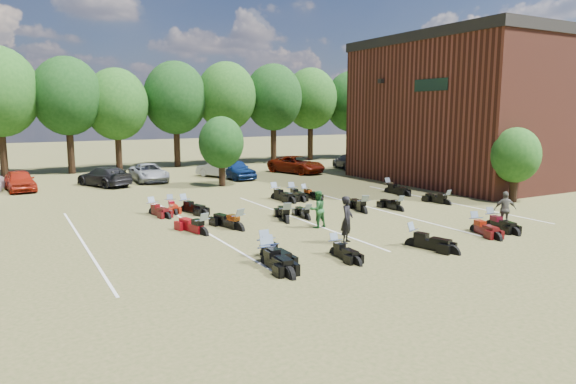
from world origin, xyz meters
TOP-DOWN VIEW (x-y plane):
  - ground at (0.00, 0.00)m, footprint 160.00×160.00m
  - car_0 at (-14.73, 19.80)m, footprint 2.08×4.28m
  - car_2 at (-5.99, 20.36)m, footprint 2.29×4.86m
  - car_3 at (-9.38, 19.49)m, footprint 3.71×5.15m
  - car_4 at (0.35, 18.62)m, footprint 2.20×4.65m
  - car_5 at (-0.32, 20.16)m, footprint 3.02×4.50m
  - car_6 at (6.52, 19.58)m, footprint 3.97×5.78m
  - car_7 at (12.38, 20.03)m, footprint 3.13×5.12m
  - person_black at (-3.64, -2.07)m, footprint 0.83×0.80m
  - person_green at (-3.21, 0.83)m, footprint 0.88×0.71m
  - person_grey at (4.22, -3.38)m, footprint 1.06×0.88m
  - motorcycle_0 at (-7.83, -3.14)m, footprint 0.78×2.28m
  - motorcycle_1 at (-7.68, -3.07)m, footprint 0.97×2.50m
  - motorcycle_2 at (-7.43, -2.32)m, footprint 0.81×2.46m
  - motorcycle_3 at (-5.05, -3.30)m, footprint 0.72×2.03m
  - motorcycle_4 at (-1.65, -3.76)m, footprint 1.38×2.45m
  - motorcycle_5 at (3.85, -2.93)m, footprint 1.23×2.37m
  - motorcycle_6 at (2.50, -3.21)m, footprint 1.28×2.32m
  - motorcycle_7 at (-8.29, 2.02)m, footprint 1.36×2.55m
  - motorcycle_8 at (-6.58, 2.08)m, footprint 1.39×2.61m
  - motorcycle_9 at (-3.91, 2.46)m, footprint 1.52×2.57m
  - motorcycle_10 at (-2.68, 2.55)m, footprint 0.94×2.07m
  - motorcycle_11 at (0.76, 2.54)m, footprint 1.36×2.51m
  - motorcycle_12 at (2.76, 2.04)m, footprint 0.73×2.12m
  - motorcycle_13 at (6.39, 2.19)m, footprint 0.87×2.21m
  - motorcycle_14 at (-9.00, 7.69)m, footprint 1.16×2.30m
  - motorcycle_15 at (-7.84, 8.41)m, footprint 0.85×2.09m
  - motorcycle_16 at (-7.33, 7.51)m, footprint 1.42×2.45m
  - motorcycle_17 at (0.65, 8.41)m, footprint 0.91×2.09m
  - motorcycle_18 at (-1.27, 8.73)m, footprint 1.05×2.57m
  - motorcycle_19 at (-0.13, 8.64)m, footprint 1.02×2.43m
  - motorcycle_20 at (6.38, 7.28)m, footprint 0.82×2.42m
  - brick_building at (22.00, 9.00)m, footprint 25.40×15.20m
  - tree_line at (-1.00, 29.00)m, footprint 56.00×6.00m
  - young_tree_near_building at (10.50, 1.00)m, footprint 2.80×2.80m
  - young_tree_midfield at (-2.00, 15.50)m, footprint 3.20×3.20m
  - parking_lines at (-3.00, 3.00)m, footprint 20.10×14.00m

SIDE VIEW (x-z plane):
  - ground at x=0.00m, z-range 0.00..0.00m
  - motorcycle_0 at x=-7.83m, z-range -0.63..0.63m
  - motorcycle_1 at x=-7.68m, z-range -0.68..0.68m
  - motorcycle_2 at x=-7.43m, z-range -0.68..0.68m
  - motorcycle_3 at x=-5.05m, z-range -0.56..0.56m
  - motorcycle_4 at x=-1.65m, z-range -0.65..0.65m
  - motorcycle_5 at x=3.85m, z-range -0.63..0.63m
  - motorcycle_6 at x=2.50m, z-range -0.62..0.62m
  - motorcycle_7 at x=-8.29m, z-range -0.68..0.68m
  - motorcycle_8 at x=-6.58m, z-range -0.70..0.70m
  - motorcycle_9 at x=-3.91m, z-range -0.68..0.68m
  - motorcycle_10 at x=-2.68m, z-range -0.56..0.56m
  - motorcycle_11 at x=0.76m, z-range -0.67..0.67m
  - motorcycle_12 at x=2.76m, z-range -0.59..0.59m
  - motorcycle_13 at x=6.39m, z-range -0.60..0.60m
  - motorcycle_14 at x=-9.00m, z-range -0.61..0.61m
  - motorcycle_15 at x=-7.84m, z-range -0.57..0.57m
  - motorcycle_16 at x=-7.33m, z-range -0.65..0.65m
  - motorcycle_17 at x=0.65m, z-range -0.56..0.56m
  - motorcycle_18 at x=-1.27m, z-range -0.70..0.70m
  - motorcycle_19 at x=-0.13m, z-range -0.66..0.66m
  - motorcycle_20 at x=6.38m, z-range -0.67..0.67m
  - parking_lines at x=-3.00m, z-range 0.00..0.01m
  - car_2 at x=-5.99m, z-range 0.00..1.34m
  - car_3 at x=-9.38m, z-range 0.00..1.38m
  - car_7 at x=12.38m, z-range 0.00..1.39m
  - car_5 at x=-0.32m, z-range 0.00..1.40m
  - car_0 at x=-14.73m, z-range 0.00..1.41m
  - car_6 at x=6.52m, z-range 0.00..1.47m
  - car_4 at x=0.35m, z-range 0.00..1.54m
  - person_grey at x=4.22m, z-range 0.00..1.69m
  - person_green at x=-3.21m, z-range 0.00..1.71m
  - person_black at x=-3.64m, z-range 0.00..1.91m
  - young_tree_near_building at x=10.50m, z-range 0.67..4.83m
  - young_tree_midfield at x=-2.00m, z-range 0.74..5.44m
  - brick_building at x=22.00m, z-range 0.01..10.71m
  - tree_line at x=-1.00m, z-range 1.42..11.20m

